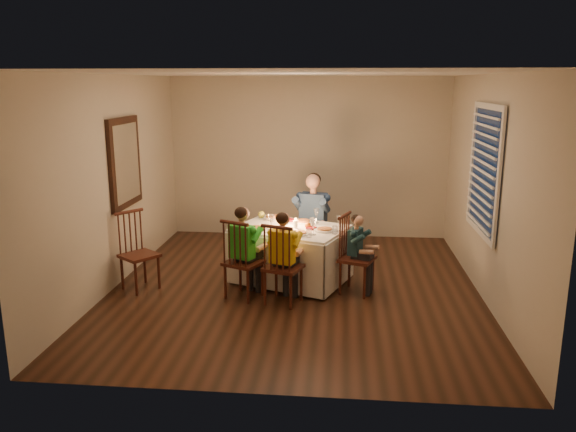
# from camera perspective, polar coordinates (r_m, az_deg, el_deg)

# --- Properties ---
(ground) EXTENTS (5.00, 5.00, 0.00)m
(ground) POSITION_cam_1_polar(r_m,az_deg,el_deg) (7.09, 0.72, -7.23)
(ground) COLOR black
(ground) RESTS_ON ground
(wall_left) EXTENTS (0.02, 5.00, 2.60)m
(wall_left) POSITION_cam_1_polar(r_m,az_deg,el_deg) (7.28, -17.22, 3.32)
(wall_left) COLOR beige
(wall_left) RESTS_ON ground
(wall_right) EXTENTS (0.02, 5.00, 2.60)m
(wall_right) POSITION_cam_1_polar(r_m,az_deg,el_deg) (6.93, 19.65, 2.66)
(wall_right) COLOR beige
(wall_right) RESTS_ON ground
(wall_back) EXTENTS (4.50, 0.02, 2.60)m
(wall_back) POSITION_cam_1_polar(r_m,az_deg,el_deg) (9.21, 2.06, 5.92)
(wall_back) COLOR beige
(wall_back) RESTS_ON ground
(ceiling) EXTENTS (5.00, 5.00, 0.00)m
(ceiling) POSITION_cam_1_polar(r_m,az_deg,el_deg) (6.63, 0.79, 14.28)
(ceiling) COLOR white
(ceiling) RESTS_ON wall_back
(dining_table) EXTENTS (1.63, 1.41, 0.68)m
(dining_table) POSITION_cam_1_polar(r_m,az_deg,el_deg) (7.16, 0.25, -2.74)
(dining_table) COLOR white
(dining_table) RESTS_ON ground
(chair_adult) EXTENTS (0.48, 0.47, 0.97)m
(chair_adult) POSITION_cam_1_polar(r_m,az_deg,el_deg) (7.99, 2.46, -4.82)
(chair_adult) COLOR #33130E
(chair_adult) RESTS_ON ground
(chair_near_left) EXTENTS (0.52, 0.51, 0.97)m
(chair_near_left) POSITION_cam_1_polar(r_m,az_deg,el_deg) (6.80, -4.46, -8.18)
(chair_near_left) COLOR #33130E
(chair_near_left) RESTS_ON ground
(chair_near_right) EXTENTS (0.50, 0.49, 0.97)m
(chair_near_right) POSITION_cam_1_polar(r_m,az_deg,el_deg) (6.62, -0.48, -8.79)
(chair_near_right) COLOR #33130E
(chair_near_right) RESTS_ON ground
(chair_end) EXTENTS (0.49, 0.51, 0.97)m
(chair_end) POSITION_cam_1_polar(r_m,az_deg,el_deg) (6.97, 6.93, -7.70)
(chair_end) COLOR #33130E
(chair_end) RESTS_ON ground
(chair_extra) EXTENTS (0.55, 0.55, 0.98)m
(chair_extra) POSITION_cam_1_polar(r_m,az_deg,el_deg) (7.27, -14.66, -7.15)
(chair_extra) COLOR #33130E
(chair_extra) RESTS_ON ground
(adult) EXTENTS (0.57, 0.54, 1.29)m
(adult) POSITION_cam_1_polar(r_m,az_deg,el_deg) (7.99, 2.46, -4.82)
(adult) COLOR navy
(adult) RESTS_ON ground
(child_green) EXTENTS (0.49, 0.47, 1.11)m
(child_green) POSITION_cam_1_polar(r_m,az_deg,el_deg) (6.80, -4.46, -8.18)
(child_green) COLOR green
(child_green) RESTS_ON ground
(child_yellow) EXTENTS (0.45, 0.43, 1.09)m
(child_yellow) POSITION_cam_1_polar(r_m,az_deg,el_deg) (6.62, -0.48, -8.79)
(child_yellow) COLOR yellow
(child_yellow) RESTS_ON ground
(child_teal) EXTENTS (0.36, 0.38, 0.97)m
(child_teal) POSITION_cam_1_polar(r_m,az_deg,el_deg) (6.97, 6.93, -7.70)
(child_teal) COLOR #193740
(child_teal) RESTS_ON ground
(setting_adult) EXTENTS (0.34, 0.34, 0.02)m
(setting_adult) POSITION_cam_1_polar(r_m,az_deg,el_deg) (7.35, 1.52, -0.59)
(setting_adult) COLOR silver
(setting_adult) RESTS_ON dining_table
(setting_green) EXTENTS (0.34, 0.34, 0.02)m
(setting_green) POSITION_cam_1_polar(r_m,az_deg,el_deg) (7.02, -3.13, -1.28)
(setting_green) COLOR silver
(setting_green) RESTS_ON dining_table
(setting_yellow) EXTENTS (0.34, 0.34, 0.02)m
(setting_yellow) POSITION_cam_1_polar(r_m,az_deg,el_deg) (6.78, 1.11, -1.78)
(setting_yellow) COLOR silver
(setting_yellow) RESTS_ON dining_table
(setting_teal) EXTENTS (0.34, 0.34, 0.02)m
(setting_teal) POSITION_cam_1_polar(r_m,az_deg,el_deg) (6.95, 3.73, -1.43)
(setting_teal) COLOR silver
(setting_teal) RESTS_ON dining_table
(candle_left) EXTENTS (0.06, 0.06, 0.10)m
(candle_left) POSITION_cam_1_polar(r_m,az_deg,el_deg) (7.13, -0.29, -0.70)
(candle_left) COLOR white
(candle_left) RESTS_ON dining_table
(candle_right) EXTENTS (0.06, 0.06, 0.10)m
(candle_right) POSITION_cam_1_polar(r_m,az_deg,el_deg) (7.06, 0.77, -0.83)
(candle_right) COLOR white
(candle_right) RESTS_ON dining_table
(squash) EXTENTS (0.09, 0.09, 0.09)m
(squash) POSITION_cam_1_polar(r_m,az_deg,el_deg) (7.60, -2.71, 0.15)
(squash) COLOR #F0EE3F
(squash) RESTS_ON dining_table
(orange_fruit) EXTENTS (0.08, 0.08, 0.08)m
(orange_fruit) POSITION_cam_1_polar(r_m,az_deg,el_deg) (7.05, 2.03, -0.95)
(orange_fruit) COLOR orange
(orange_fruit) RESTS_ON dining_table
(serving_bowl) EXTENTS (0.23, 0.23, 0.05)m
(serving_bowl) POSITION_cam_1_polar(r_m,az_deg,el_deg) (7.46, -1.65, -0.26)
(serving_bowl) COLOR silver
(serving_bowl) RESTS_ON dining_table
(wall_mirror) EXTENTS (0.06, 0.95, 1.15)m
(wall_mirror) POSITION_cam_1_polar(r_m,az_deg,el_deg) (7.51, -16.22, 5.23)
(wall_mirror) COLOR black
(wall_mirror) RESTS_ON wall_left
(window_blinds) EXTENTS (0.07, 1.34, 1.54)m
(window_blinds) POSITION_cam_1_polar(r_m,az_deg,el_deg) (6.98, 19.24, 4.43)
(window_blinds) COLOR black
(window_blinds) RESTS_ON wall_right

